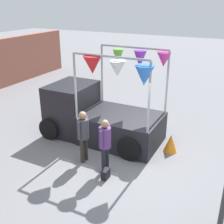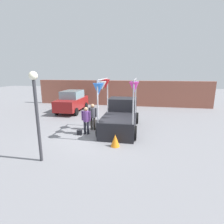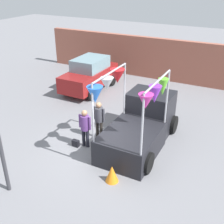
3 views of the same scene
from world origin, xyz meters
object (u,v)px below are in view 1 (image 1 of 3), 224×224
at_px(vendor_truck, 96,113).
at_px(handbag, 106,174).
at_px(folded_kite_bundle_tangerine, 171,143).
at_px(person_customer, 105,141).
at_px(person_vendor, 83,132).

relative_size(vendor_truck, handbag, 14.85).
relative_size(vendor_truck, folded_kite_bundle_tangerine, 6.93).
height_order(person_customer, person_vendor, person_vendor).
xyz_separation_m(person_customer, person_vendor, (0.16, 0.81, 0.02)).
bearing_deg(folded_kite_bundle_tangerine, person_customer, 143.83).
relative_size(person_vendor, folded_kite_bundle_tangerine, 2.71).
relative_size(handbag, folded_kite_bundle_tangerine, 0.47).
height_order(person_vendor, folded_kite_bundle_tangerine, person_vendor).
height_order(person_customer, folded_kite_bundle_tangerine, person_customer).
bearing_deg(vendor_truck, handbag, -144.68).
height_order(person_vendor, handbag, person_vendor).
distance_m(vendor_truck, folded_kite_bundle_tangerine, 2.76).
relative_size(vendor_truck, person_customer, 2.62).
xyz_separation_m(handbag, folded_kite_bundle_tangerine, (2.24, -1.18, 0.16)).
bearing_deg(vendor_truck, person_customer, -143.68).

